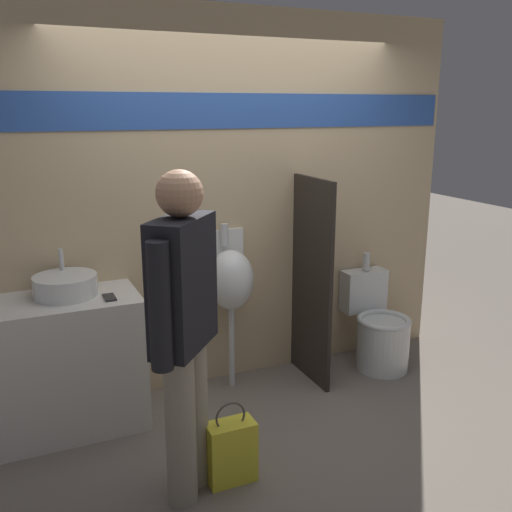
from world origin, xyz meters
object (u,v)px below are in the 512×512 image
sink_basin (65,285)px  toilet (379,331)px  cell_phone (109,297)px  person_in_vest (184,325)px  urinal_near_counter (230,280)px  shopping_bag (231,451)px

sink_basin → toilet: sink_basin is taller
cell_phone → person_in_vest: (0.23, -0.83, 0.08)m
sink_basin → urinal_near_counter: bearing=3.1°
toilet → person_in_vest: (-1.86, -0.88, 0.67)m
urinal_near_counter → person_in_vest: size_ratio=0.70×
urinal_near_counter → person_in_vest: 1.25m
cell_phone → shopping_bag: size_ratio=0.29×
cell_phone → urinal_near_counter: bearing=14.1°
urinal_near_counter → toilet: (1.20, -0.17, -0.53)m
urinal_near_counter → toilet: 1.32m
person_in_vest → toilet: bearing=-23.6°
toilet → shopping_bag: (-1.62, -0.89, -0.11)m
sink_basin → shopping_bag: (0.71, -1.00, -0.76)m
person_in_vest → shopping_bag: 0.82m
toilet → person_in_vest: person_in_vest is taller
cell_phone → person_in_vest: size_ratio=0.08×
sink_basin → urinal_near_counter: size_ratio=0.32×
cell_phone → person_in_vest: 0.86m
toilet → urinal_near_counter: bearing=172.0°
person_in_vest → shopping_bag: bearing=-50.4°
sink_basin → shopping_bag: sink_basin is taller
shopping_bag → cell_phone: bearing=119.6°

